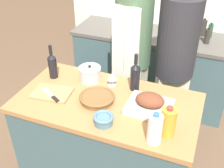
{
  "coord_description": "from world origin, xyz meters",
  "views": [
    {
      "loc": [
        0.64,
        -1.52,
        2.16
      ],
      "look_at": [
        0.0,
        0.11,
        1.01
      ],
      "focal_mm": 45.0,
      "sensor_mm": 36.0,
      "label": 1
    }
  ],
  "objects_px": {
    "wicker_basket": "(97,98)",
    "stock_pot": "(90,74)",
    "mixing_bowl": "(103,119)",
    "cutting_board": "(52,93)",
    "milk_jug": "(155,129)",
    "wine_bottle_green": "(52,65)",
    "condiment_bottle_short": "(207,36)",
    "condiment_bottle_extra": "(203,28)",
    "person_cook_aproned": "(133,51)",
    "stand_mixer": "(141,23)",
    "knife_chef": "(51,95)",
    "person_cook_guest": "(175,61)",
    "roasting_pan": "(150,104)",
    "juice_jug": "(168,122)",
    "condiment_bottle_tall": "(210,31)",
    "wine_bottle_dark": "(135,76)",
    "wine_glass_left": "(112,77)"
  },
  "relations": [
    {
      "from": "wicker_basket",
      "to": "stock_pot",
      "type": "xyz_separation_m",
      "value": [
        -0.17,
        0.25,
        0.03
      ]
    },
    {
      "from": "stock_pot",
      "to": "mixing_bowl",
      "type": "relative_size",
      "value": 1.29
    },
    {
      "from": "cutting_board",
      "to": "milk_jug",
      "type": "distance_m",
      "value": 0.87
    },
    {
      "from": "cutting_board",
      "to": "wine_bottle_green",
      "type": "xyz_separation_m",
      "value": [
        -0.11,
        0.22,
        0.1
      ]
    },
    {
      "from": "condiment_bottle_short",
      "to": "condiment_bottle_extra",
      "type": "distance_m",
      "value": 0.2
    },
    {
      "from": "condiment_bottle_short",
      "to": "person_cook_aproned",
      "type": "distance_m",
      "value": 0.88
    },
    {
      "from": "stand_mixer",
      "to": "mixing_bowl",
      "type": "bearing_deg",
      "value": -82.2
    },
    {
      "from": "knife_chef",
      "to": "person_cook_guest",
      "type": "height_order",
      "value": "person_cook_guest"
    },
    {
      "from": "roasting_pan",
      "to": "wine_bottle_green",
      "type": "xyz_separation_m",
      "value": [
        -0.85,
        0.13,
        0.06
      ]
    },
    {
      "from": "mixing_bowl",
      "to": "juice_jug",
      "type": "distance_m",
      "value": 0.42
    },
    {
      "from": "cutting_board",
      "to": "condiment_bottle_tall",
      "type": "xyz_separation_m",
      "value": [
        1.0,
        1.61,
        0.03
      ]
    },
    {
      "from": "wicker_basket",
      "to": "mixing_bowl",
      "type": "relative_size",
      "value": 1.89
    },
    {
      "from": "wine_bottle_green",
      "to": "stand_mixer",
      "type": "xyz_separation_m",
      "value": [
        0.39,
        1.23,
        -0.03
      ]
    },
    {
      "from": "wicker_basket",
      "to": "person_cook_guest",
      "type": "xyz_separation_m",
      "value": [
        0.42,
        0.75,
        0.01
      ]
    },
    {
      "from": "wicker_basket",
      "to": "condiment_bottle_extra",
      "type": "height_order",
      "value": "condiment_bottle_extra"
    },
    {
      "from": "wicker_basket",
      "to": "juice_jug",
      "type": "distance_m",
      "value": 0.57
    },
    {
      "from": "wicker_basket",
      "to": "juice_jug",
      "type": "xyz_separation_m",
      "value": [
        0.55,
        -0.15,
        0.07
      ]
    },
    {
      "from": "roasting_pan",
      "to": "condiment_bottle_short",
      "type": "distance_m",
      "value": 1.38
    },
    {
      "from": "wicker_basket",
      "to": "person_cook_aproned",
      "type": "distance_m",
      "value": 0.77
    },
    {
      "from": "wine_bottle_dark",
      "to": "stand_mixer",
      "type": "bearing_deg",
      "value": 104.06
    },
    {
      "from": "wine_bottle_dark",
      "to": "stand_mixer",
      "type": "distance_m",
      "value": 1.19
    },
    {
      "from": "cutting_board",
      "to": "stand_mixer",
      "type": "bearing_deg",
      "value": 79.41
    },
    {
      "from": "knife_chef",
      "to": "wine_glass_left",
      "type": "bearing_deg",
      "value": 41.72
    },
    {
      "from": "stock_pot",
      "to": "person_cook_guest",
      "type": "distance_m",
      "value": 0.78
    },
    {
      "from": "juice_jug",
      "to": "wine_bottle_green",
      "type": "height_order",
      "value": "wine_bottle_green"
    },
    {
      "from": "stock_pot",
      "to": "person_cook_guest",
      "type": "xyz_separation_m",
      "value": [
        0.59,
        0.51,
        -0.02
      ]
    },
    {
      "from": "condiment_bottle_extra",
      "to": "roasting_pan",
      "type": "bearing_deg",
      "value": -97.05
    },
    {
      "from": "wicker_basket",
      "to": "wine_bottle_green",
      "type": "distance_m",
      "value": 0.51
    },
    {
      "from": "cutting_board",
      "to": "milk_jug",
      "type": "bearing_deg",
      "value": -13.4
    },
    {
      "from": "milk_jug",
      "to": "wine_bottle_dark",
      "type": "relative_size",
      "value": 0.71
    },
    {
      "from": "juice_jug",
      "to": "mixing_bowl",
      "type": "bearing_deg",
      "value": -172.38
    },
    {
      "from": "mixing_bowl",
      "to": "juice_jug",
      "type": "xyz_separation_m",
      "value": [
        0.41,
        0.05,
        0.06
      ]
    },
    {
      "from": "milk_jug",
      "to": "condiment_bottle_short",
      "type": "distance_m",
      "value": 1.66
    },
    {
      "from": "knife_chef",
      "to": "condiment_bottle_short",
      "type": "bearing_deg",
      "value": 56.98
    },
    {
      "from": "juice_jug",
      "to": "milk_jug",
      "type": "bearing_deg",
      "value": -123.7
    },
    {
      "from": "wine_bottle_dark",
      "to": "person_cook_aproned",
      "type": "distance_m",
      "value": 0.56
    },
    {
      "from": "condiment_bottle_extra",
      "to": "wicker_basket",
      "type": "bearing_deg",
      "value": -109.74
    },
    {
      "from": "juice_jug",
      "to": "knife_chef",
      "type": "distance_m",
      "value": 0.88
    },
    {
      "from": "condiment_bottle_tall",
      "to": "condiment_bottle_extra",
      "type": "relative_size",
      "value": 0.87
    },
    {
      "from": "cutting_board",
      "to": "wine_glass_left",
      "type": "height_order",
      "value": "wine_glass_left"
    },
    {
      "from": "stand_mixer",
      "to": "wicker_basket",
      "type": "bearing_deg",
      "value": -86.61
    },
    {
      "from": "roasting_pan",
      "to": "cutting_board",
      "type": "height_order",
      "value": "roasting_pan"
    },
    {
      "from": "condiment_bottle_short",
      "to": "condiment_bottle_extra",
      "type": "bearing_deg",
      "value": 108.63
    },
    {
      "from": "wine_bottle_green",
      "to": "stand_mixer",
      "type": "height_order",
      "value": "wine_bottle_green"
    },
    {
      "from": "mixing_bowl",
      "to": "knife_chef",
      "type": "xyz_separation_m",
      "value": [
        -0.47,
        0.12,
        -0.02
      ]
    },
    {
      "from": "wine_glass_left",
      "to": "condiment_bottle_short",
      "type": "relative_size",
      "value": 0.64
    },
    {
      "from": "stock_pot",
      "to": "person_cook_guest",
      "type": "height_order",
      "value": "person_cook_guest"
    },
    {
      "from": "mixing_bowl",
      "to": "wine_glass_left",
      "type": "height_order",
      "value": "wine_glass_left"
    },
    {
      "from": "mixing_bowl",
      "to": "knife_chef",
      "type": "distance_m",
      "value": 0.48
    },
    {
      "from": "stock_pot",
      "to": "wine_bottle_dark",
      "type": "distance_m",
      "value": 0.38
    }
  ]
}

